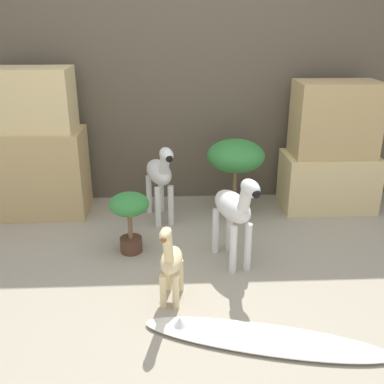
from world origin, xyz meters
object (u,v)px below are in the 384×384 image
Objects in this scene: potted_palm_front at (236,157)px; zebra_right at (235,209)px; giraffe_figurine at (171,262)px; potted_palm_back at (129,212)px; surfboard at (262,338)px; zebra_left at (160,174)px.

zebra_right is at bearing -98.15° from potted_palm_front.
giraffe_figurine reaches higher than potted_palm_back.
giraffe_figurine is 0.43× the size of surfboard.
giraffe_figurine is at bearing -65.12° from potted_palm_back.
surfboard is (-0.07, -1.62, -0.48)m from potted_palm_front.
potted_palm_back is at bearing 165.04° from zebra_right.
zebra_left is 1.15m from giraffe_figurine.
zebra_right is 1.21× the size of giraffe_figurine.
zebra_left is at bearing 109.82° from surfboard.
zebra_left is 1.51× the size of potted_palm_back.
giraffe_figurine is 1.37m from potted_palm_front.
potted_palm_back is at bearing 127.13° from surfboard.
zebra_right is at bearing 93.29° from surfboard.
potted_palm_front is at bearing 81.85° from zebra_right.
surfboard is (0.55, -1.52, -0.38)m from zebra_left.
potted_palm_front is (0.54, 1.24, 0.24)m from giraffe_figurine.
zebra_right is 0.83m from potted_palm_front.
zebra_left is 0.64m from potted_palm_front.
surfboard is at bearing -39.11° from giraffe_figurine.
giraffe_figurine is at bearing -86.03° from zebra_left.
zebra_right is 1.51× the size of potted_palm_back.
zebra_left is 1.67m from surfboard.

